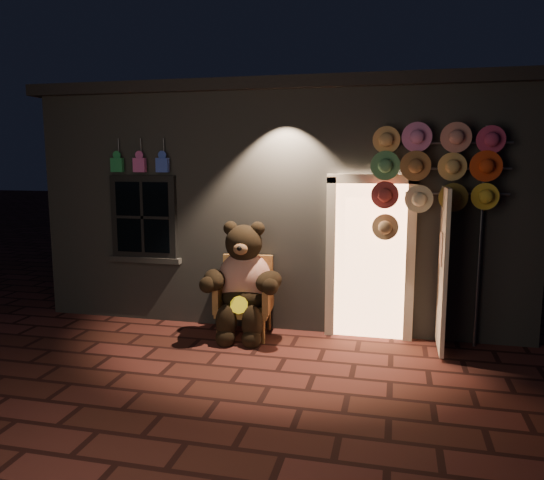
% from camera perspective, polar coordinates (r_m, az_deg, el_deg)
% --- Properties ---
extents(ground, '(60.00, 60.00, 0.00)m').
position_cam_1_polar(ground, '(6.28, -3.25, -13.60)').
color(ground, '#5B2822').
rests_on(ground, ground).
extents(shop_building, '(7.30, 5.95, 3.51)m').
position_cam_1_polar(shop_building, '(9.73, 3.36, 4.86)').
color(shop_building, slate).
rests_on(shop_building, ground).
extents(wicker_armchair, '(0.79, 0.73, 1.07)m').
position_cam_1_polar(wicker_armchair, '(7.29, -2.86, -6.03)').
color(wicker_armchair, '#A1783E').
rests_on(wicker_armchair, ground).
extents(teddy_bear, '(1.16, 0.94, 1.60)m').
position_cam_1_polar(teddy_bear, '(7.10, -3.12, -4.52)').
color(teddy_bear, '#BF3614').
rests_on(teddy_bear, ground).
extents(hat_rack, '(1.69, 0.22, 2.81)m').
position_cam_1_polar(hat_rack, '(6.87, 16.92, 6.74)').
color(hat_rack, '#59595E').
rests_on(hat_rack, ground).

